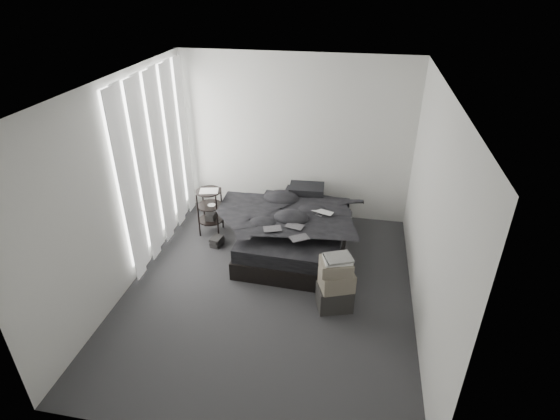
% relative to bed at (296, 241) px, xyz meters
% --- Properties ---
extents(floor, '(3.60, 4.20, 0.01)m').
position_rel_bed_xyz_m(floor, '(-0.20, -1.02, -0.13)').
color(floor, '#2E2E31').
rests_on(floor, ground).
extents(ceiling, '(3.60, 4.20, 0.01)m').
position_rel_bed_xyz_m(ceiling, '(-0.20, -1.02, 2.47)').
color(ceiling, white).
rests_on(ceiling, ground).
extents(wall_back, '(3.60, 0.01, 2.60)m').
position_rel_bed_xyz_m(wall_back, '(-0.20, 1.08, 1.17)').
color(wall_back, silver).
rests_on(wall_back, ground).
extents(wall_front, '(3.60, 0.01, 2.60)m').
position_rel_bed_xyz_m(wall_front, '(-0.20, -3.12, 1.17)').
color(wall_front, silver).
rests_on(wall_front, ground).
extents(wall_left, '(0.01, 4.20, 2.60)m').
position_rel_bed_xyz_m(wall_left, '(-2.00, -1.02, 1.17)').
color(wall_left, silver).
rests_on(wall_left, ground).
extents(wall_right, '(0.01, 4.20, 2.60)m').
position_rel_bed_xyz_m(wall_right, '(1.60, -1.02, 1.17)').
color(wall_right, silver).
rests_on(wall_right, ground).
extents(window_left, '(0.02, 2.00, 2.30)m').
position_rel_bed_xyz_m(window_left, '(-1.98, -0.12, 1.22)').
color(window_left, white).
rests_on(window_left, wall_left).
extents(curtain_left, '(0.06, 2.12, 2.48)m').
position_rel_bed_xyz_m(curtain_left, '(-1.93, -0.12, 1.15)').
color(curtain_left, white).
rests_on(curtain_left, wall_left).
extents(bed, '(1.50, 1.93, 0.25)m').
position_rel_bed_xyz_m(bed, '(0.00, 0.00, 0.00)').
color(bed, black).
rests_on(bed, floor).
extents(mattress, '(1.44, 1.87, 0.20)m').
position_rel_bed_xyz_m(mattress, '(0.00, 0.00, 0.23)').
color(mattress, black).
rests_on(mattress, bed).
extents(duvet, '(1.45, 1.66, 0.22)m').
position_rel_bed_xyz_m(duvet, '(-0.00, -0.05, 0.44)').
color(duvet, black).
rests_on(duvet, mattress).
extents(pillow_lower, '(0.58, 0.41, 0.13)m').
position_rel_bed_xyz_m(pillow_lower, '(-0.01, 0.73, 0.39)').
color(pillow_lower, black).
rests_on(pillow_lower, mattress).
extents(pillow_upper, '(0.55, 0.39, 0.12)m').
position_rel_bed_xyz_m(pillow_upper, '(0.05, 0.71, 0.51)').
color(pillow_upper, black).
rests_on(pillow_upper, pillow_lower).
extents(laptop, '(0.35, 0.28, 0.02)m').
position_rel_bed_xyz_m(laptop, '(0.35, 0.03, 0.56)').
color(laptop, silver).
rests_on(laptop, duvet).
extents(comic_a, '(0.27, 0.22, 0.01)m').
position_rel_bed_xyz_m(comic_a, '(-0.25, -0.49, 0.55)').
color(comic_a, black).
rests_on(comic_a, duvet).
extents(comic_b, '(0.27, 0.21, 0.01)m').
position_rel_bed_xyz_m(comic_b, '(0.03, -0.36, 0.55)').
color(comic_b, black).
rests_on(comic_b, duvet).
extents(comic_c, '(0.28, 0.26, 0.01)m').
position_rel_bed_xyz_m(comic_c, '(0.13, -0.64, 0.56)').
color(comic_c, black).
rests_on(comic_c, duvet).
extents(side_stand, '(0.41, 0.41, 0.71)m').
position_rel_bed_xyz_m(side_stand, '(-1.37, 0.23, 0.23)').
color(side_stand, black).
rests_on(side_stand, floor).
extents(papers, '(0.31, 0.26, 0.01)m').
position_rel_bed_xyz_m(papers, '(-1.36, 0.22, 0.59)').
color(papers, white).
rests_on(papers, side_stand).
extents(floor_books, '(0.20, 0.24, 0.14)m').
position_rel_bed_xyz_m(floor_books, '(-1.17, -0.13, -0.05)').
color(floor_books, black).
rests_on(floor_books, floor).
extents(box_lower, '(0.48, 0.42, 0.30)m').
position_rel_bed_xyz_m(box_lower, '(0.65, -1.16, 0.02)').
color(box_lower, black).
rests_on(box_lower, floor).
extents(box_mid, '(0.46, 0.42, 0.23)m').
position_rel_bed_xyz_m(box_mid, '(0.66, -1.17, 0.29)').
color(box_mid, '#6B6355').
rests_on(box_mid, box_lower).
extents(box_upper, '(0.42, 0.37, 0.16)m').
position_rel_bed_xyz_m(box_upper, '(0.64, -1.17, 0.48)').
color(box_upper, '#6B6355').
rests_on(box_upper, box_mid).
extents(art_book_white, '(0.37, 0.33, 0.03)m').
position_rel_bed_xyz_m(art_book_white, '(0.65, -1.16, 0.58)').
color(art_book_white, silver).
rests_on(art_book_white, box_upper).
extents(art_book_snake, '(0.37, 0.34, 0.03)m').
position_rel_bed_xyz_m(art_book_snake, '(0.66, -1.17, 0.61)').
color(art_book_snake, silver).
rests_on(art_book_snake, art_book_white).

